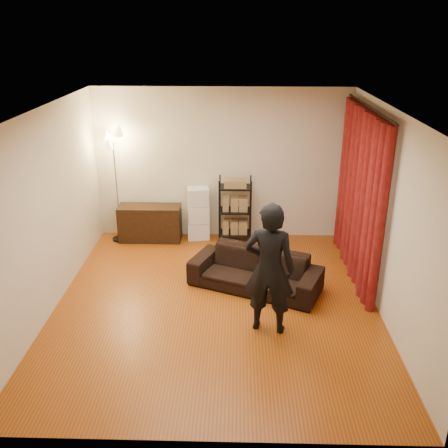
{
  "coord_description": "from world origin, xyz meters",
  "views": [
    {
      "loc": [
        0.28,
        -6.11,
        3.7
      ],
      "look_at": [
        0.1,
        0.3,
        1.1
      ],
      "focal_mm": 40.0,
      "sensor_mm": 36.0,
      "label": 1
    }
  ],
  "objects_px": {
    "media_cabinet": "(150,223)",
    "storage_boxes": "(198,213)",
    "person": "(269,269)",
    "wire_shelf": "(235,211)",
    "floor_lamp": "(117,187)",
    "sofa": "(255,271)"
  },
  "relations": [
    {
      "from": "person",
      "to": "storage_boxes",
      "type": "bearing_deg",
      "value": -57.04
    },
    {
      "from": "floor_lamp",
      "to": "person",
      "type": "bearing_deg",
      "value": -47.76
    },
    {
      "from": "sofa",
      "to": "wire_shelf",
      "type": "height_order",
      "value": "wire_shelf"
    },
    {
      "from": "wire_shelf",
      "to": "floor_lamp",
      "type": "xyz_separation_m",
      "value": [
        -2.09,
        0.04,
        0.41
      ]
    },
    {
      "from": "storage_boxes",
      "to": "wire_shelf",
      "type": "xyz_separation_m",
      "value": [
        0.67,
        -0.14,
        0.11
      ]
    },
    {
      "from": "wire_shelf",
      "to": "storage_boxes",
      "type": "bearing_deg",
      "value": 161.22
    },
    {
      "from": "media_cabinet",
      "to": "wire_shelf",
      "type": "height_order",
      "value": "wire_shelf"
    },
    {
      "from": "media_cabinet",
      "to": "floor_lamp",
      "type": "distance_m",
      "value": 0.88
    },
    {
      "from": "sofa",
      "to": "person",
      "type": "xyz_separation_m",
      "value": [
        0.13,
        -1.06,
        0.59
      ]
    },
    {
      "from": "sofa",
      "to": "person",
      "type": "distance_m",
      "value": 1.22
    },
    {
      "from": "media_cabinet",
      "to": "floor_lamp",
      "type": "bearing_deg",
      "value": -178.56
    },
    {
      "from": "sofa",
      "to": "person",
      "type": "relative_size",
      "value": 1.11
    },
    {
      "from": "person",
      "to": "wire_shelf",
      "type": "xyz_separation_m",
      "value": [
        -0.44,
        2.75,
        -0.27
      ]
    },
    {
      "from": "floor_lamp",
      "to": "media_cabinet",
      "type": "bearing_deg",
      "value": 1.49
    },
    {
      "from": "person",
      "to": "floor_lamp",
      "type": "relative_size",
      "value": 0.86
    },
    {
      "from": "media_cabinet",
      "to": "sofa",
      "type": "bearing_deg",
      "value": -43.32
    },
    {
      "from": "media_cabinet",
      "to": "storage_boxes",
      "type": "xyz_separation_m",
      "value": [
        0.87,
        0.09,
        0.16
      ]
    },
    {
      "from": "sofa",
      "to": "media_cabinet",
      "type": "height_order",
      "value": "media_cabinet"
    },
    {
      "from": "floor_lamp",
      "to": "storage_boxes",
      "type": "bearing_deg",
      "value": 4.11
    },
    {
      "from": "media_cabinet",
      "to": "wire_shelf",
      "type": "relative_size",
      "value": 0.93
    },
    {
      "from": "person",
      "to": "wire_shelf",
      "type": "height_order",
      "value": "person"
    },
    {
      "from": "person",
      "to": "floor_lamp",
      "type": "xyz_separation_m",
      "value": [
        -2.54,
        2.79,
        0.14
      ]
    }
  ]
}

